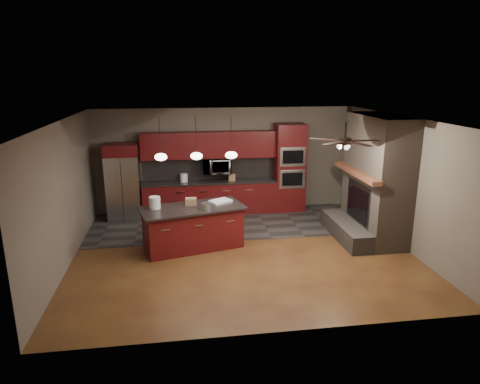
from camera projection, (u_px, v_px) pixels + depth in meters
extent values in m
plane|color=brown|center=(243.00, 251.00, 9.12)|extent=(7.00, 7.00, 0.00)
cube|color=white|center=(243.00, 119.00, 8.37)|extent=(7.00, 6.00, 0.02)
cube|color=#706459|center=(226.00, 160.00, 11.61)|extent=(7.00, 0.02, 2.80)
cube|color=#706459|center=(403.00, 182.00, 9.24)|extent=(0.02, 6.00, 2.80)
cube|color=#706459|center=(64.00, 195.00, 8.25)|extent=(0.02, 6.00, 2.80)
cube|color=#373432|center=(232.00, 223.00, 10.84)|extent=(7.00, 2.40, 0.01)
cube|color=brown|center=(377.00, 178.00, 9.57)|extent=(0.80, 2.00, 2.80)
cube|color=#453F38|center=(346.00, 230.00, 9.79)|extent=(0.50, 2.00, 0.40)
cube|color=#2D2D30|center=(359.00, 204.00, 9.67)|extent=(0.05, 1.20, 0.95)
cube|color=black|center=(358.00, 204.00, 9.66)|extent=(0.02, 1.00, 0.75)
cube|color=brown|center=(356.00, 173.00, 9.45)|extent=(0.22, 2.10, 0.10)
cube|color=#56120F|center=(210.00, 198.00, 11.51)|extent=(3.55, 0.60, 0.86)
cube|color=black|center=(210.00, 182.00, 11.39)|extent=(3.59, 0.64, 0.04)
cube|color=black|center=(209.00, 168.00, 11.58)|extent=(3.55, 0.03, 0.60)
cube|color=#56120F|center=(209.00, 145.00, 11.25)|extent=(3.55, 0.35, 0.70)
cube|color=#56120F|center=(289.00, 168.00, 11.62)|extent=(0.80, 0.60, 2.38)
cube|color=silver|center=(292.00, 179.00, 11.39)|extent=(0.70, 0.03, 0.52)
cube|color=black|center=(292.00, 179.00, 11.37)|extent=(0.55, 0.02, 0.35)
cube|color=silver|center=(293.00, 157.00, 11.23)|extent=(0.70, 0.03, 0.52)
cube|color=black|center=(293.00, 157.00, 11.21)|extent=(0.55, 0.02, 0.35)
imported|color=silver|center=(217.00, 166.00, 11.36)|extent=(0.73, 0.41, 0.50)
cube|color=silver|center=(124.00, 187.00, 11.02)|extent=(0.83, 0.72, 1.66)
cube|color=#2D2D30|center=(122.00, 191.00, 10.67)|extent=(0.02, 0.02, 1.64)
cube|color=silver|center=(118.00, 189.00, 10.63)|extent=(0.03, 0.03, 0.83)
cube|color=silver|center=(126.00, 189.00, 10.66)|extent=(0.03, 0.03, 0.83)
cube|color=#56120F|center=(121.00, 150.00, 10.75)|extent=(0.83, 0.72, 0.30)
cube|color=#56120F|center=(193.00, 228.00, 9.22)|extent=(2.18, 1.32, 0.88)
cube|color=black|center=(192.00, 208.00, 9.10)|extent=(2.36, 1.50, 0.04)
cylinder|color=white|center=(155.00, 203.00, 8.97)|extent=(0.30, 0.30, 0.25)
cylinder|color=silver|center=(206.00, 206.00, 8.93)|extent=(0.28, 0.28, 0.14)
cube|color=white|center=(220.00, 201.00, 9.44)|extent=(0.55, 0.50, 0.05)
cube|color=#926F4B|center=(191.00, 202.00, 9.23)|extent=(0.25, 0.19, 0.15)
cylinder|color=white|center=(184.00, 178.00, 11.26)|extent=(0.21, 0.21, 0.22)
cube|color=#A57A55|center=(232.00, 177.00, 11.40)|extent=(0.20, 0.17, 0.18)
cylinder|color=black|center=(160.00, 136.00, 8.91)|extent=(0.01, 0.01, 0.78)
ellipsoid|color=white|center=(161.00, 157.00, 9.03)|extent=(0.26, 0.26, 0.16)
cylinder|color=black|center=(196.00, 135.00, 9.02)|extent=(0.01, 0.01, 0.78)
ellipsoid|color=white|center=(196.00, 156.00, 9.14)|extent=(0.26, 0.26, 0.16)
cylinder|color=black|center=(231.00, 134.00, 9.12)|extent=(0.01, 0.01, 0.78)
ellipsoid|color=white|center=(231.00, 155.00, 9.24)|extent=(0.26, 0.26, 0.16)
cylinder|color=black|center=(346.00, 130.00, 7.90)|extent=(0.04, 0.04, 0.30)
cylinder|color=black|center=(345.00, 141.00, 7.96)|extent=(0.24, 0.24, 0.12)
cube|color=black|center=(364.00, 141.00, 8.01)|extent=(0.60, 0.12, 0.01)
cube|color=black|center=(344.00, 138.00, 8.32)|extent=(0.30, 0.61, 0.01)
cube|color=black|center=(325.00, 140.00, 8.13)|extent=(0.56, 0.45, 0.01)
cube|color=black|center=(333.00, 143.00, 7.70)|extent=(0.56, 0.45, 0.01)
cube|color=black|center=(359.00, 144.00, 7.63)|extent=(0.30, 0.61, 0.01)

